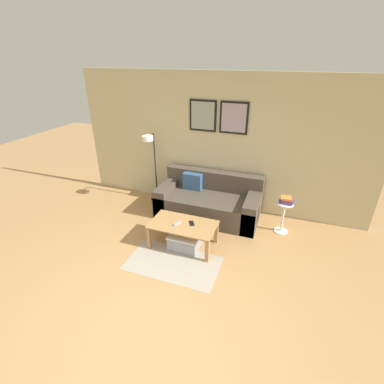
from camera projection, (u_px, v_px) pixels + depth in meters
The scene contains 11 objects.
ground_plane at pixel (148, 315), 3.32m from camera, with size 16.00×16.00×0.00m, color tan.
wall_back at pixel (218, 144), 5.20m from camera, with size 5.60×0.09×2.55m.
area_rug at pixel (173, 263), 4.14m from camera, with size 1.37×0.77×0.01m, color #A39989.
couch at pixel (208, 202), 5.26m from camera, with size 1.88×0.89×0.79m.
coffee_table at pixel (183, 228), 4.39m from camera, with size 1.04×0.58×0.41m.
storage_bin at pixel (185, 240), 4.45m from camera, with size 0.48×0.45×0.25m.
floor_lamp at pixel (151, 158), 5.41m from camera, with size 0.27×0.47×1.44m.
side_table at pixel (283, 215), 4.74m from camera, with size 0.28×0.28×0.56m.
book_stack at pixel (287, 200), 4.62m from camera, with size 0.26×0.20×0.11m.
remote_control at pixel (177, 223), 4.35m from camera, with size 0.04×0.15×0.02m, color #99999E.
cell_phone at pixel (192, 223), 4.37m from camera, with size 0.07×0.14×0.01m, color black.
Camera 1 is at (1.29, -1.98, 2.81)m, focal length 26.00 mm.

